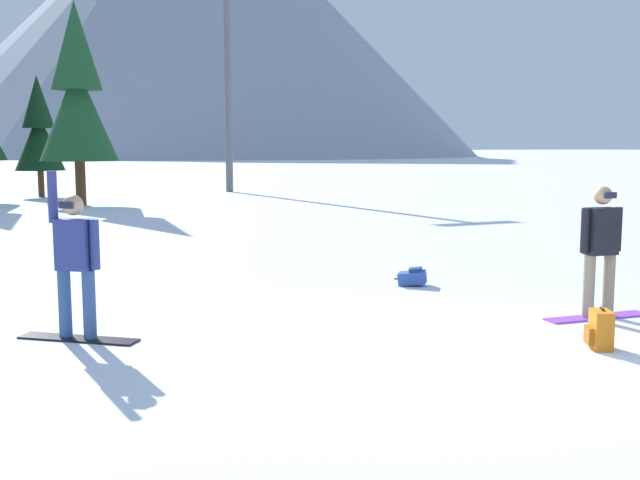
{
  "coord_description": "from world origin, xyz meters",
  "views": [
    {
      "loc": [
        -4.9,
        -6.71,
        2.26
      ],
      "look_at": [
        -0.68,
        2.44,
        1.0
      ],
      "focal_mm": 42.07,
      "sensor_mm": 36.0,
      "label": 1
    }
  ],
  "objects_px": {
    "backpack_blue": "(413,277)",
    "pine_tree_young": "(39,131)",
    "snowboarder_foreground": "(601,249)",
    "pine_tree_broad": "(77,95)",
    "backpack_orange": "(600,330)",
    "snowboarder_midground": "(75,261)",
    "ski_lift_tower": "(228,58)"
  },
  "relations": [
    {
      "from": "backpack_orange",
      "to": "pine_tree_young",
      "type": "xyz_separation_m",
      "value": [
        -3.58,
        29.65,
        2.73
      ]
    },
    {
      "from": "backpack_blue",
      "to": "ski_lift_tower",
      "type": "height_order",
      "value": "ski_lift_tower"
    },
    {
      "from": "ski_lift_tower",
      "to": "backpack_blue",
      "type": "bearing_deg",
      "value": -101.41
    },
    {
      "from": "pine_tree_young",
      "to": "backpack_blue",
      "type": "bearing_deg",
      "value": -81.69
    },
    {
      "from": "ski_lift_tower",
      "to": "snowboarder_foreground",
      "type": "bearing_deg",
      "value": -98.3
    },
    {
      "from": "pine_tree_young",
      "to": "ski_lift_tower",
      "type": "bearing_deg",
      "value": 1.5
    },
    {
      "from": "pine_tree_broad",
      "to": "pine_tree_young",
      "type": "bearing_deg",
      "value": 100.12
    },
    {
      "from": "backpack_orange",
      "to": "pine_tree_young",
      "type": "bearing_deg",
      "value": 96.88
    },
    {
      "from": "snowboarder_foreground",
      "to": "pine_tree_broad",
      "type": "bearing_deg",
      "value": 99.21
    },
    {
      "from": "pine_tree_broad",
      "to": "ski_lift_tower",
      "type": "xyz_separation_m",
      "value": [
        7.89,
        5.87,
        2.38
      ]
    },
    {
      "from": "snowboarder_midground",
      "to": "backpack_blue",
      "type": "relative_size",
      "value": 3.53
    },
    {
      "from": "backpack_orange",
      "to": "backpack_blue",
      "type": "relative_size",
      "value": 0.84
    },
    {
      "from": "snowboarder_foreground",
      "to": "snowboarder_midground",
      "type": "bearing_deg",
      "value": 165.07
    },
    {
      "from": "snowboarder_foreground",
      "to": "pine_tree_young",
      "type": "height_order",
      "value": "pine_tree_young"
    },
    {
      "from": "backpack_blue",
      "to": "backpack_orange",
      "type": "bearing_deg",
      "value": -91.95
    },
    {
      "from": "pine_tree_young",
      "to": "snowboarder_midground",
      "type": "bearing_deg",
      "value": -93.63
    },
    {
      "from": "snowboarder_midground",
      "to": "backpack_blue",
      "type": "bearing_deg",
      "value": 13.76
    },
    {
      "from": "snowboarder_foreground",
      "to": "pine_tree_young",
      "type": "bearing_deg",
      "value": 99.39
    },
    {
      "from": "snowboarder_midground",
      "to": "snowboarder_foreground",
      "type": "bearing_deg",
      "value": -14.93
    },
    {
      "from": "backpack_blue",
      "to": "pine_tree_young",
      "type": "xyz_separation_m",
      "value": [
        -3.72,
        25.45,
        2.8
      ]
    },
    {
      "from": "pine_tree_broad",
      "to": "ski_lift_tower",
      "type": "distance_m",
      "value": 10.12
    },
    {
      "from": "backpack_blue",
      "to": "pine_tree_broad",
      "type": "distance_m",
      "value": 20.41
    },
    {
      "from": "snowboarder_midground",
      "to": "backpack_blue",
      "type": "height_order",
      "value": "snowboarder_midground"
    },
    {
      "from": "backpack_orange",
      "to": "backpack_blue",
      "type": "distance_m",
      "value": 4.2
    },
    {
      "from": "snowboarder_foreground",
      "to": "backpack_blue",
      "type": "relative_size",
      "value": 3.12
    },
    {
      "from": "snowboarder_foreground",
      "to": "backpack_orange",
      "type": "bearing_deg",
      "value": -134.27
    },
    {
      "from": "snowboarder_foreground",
      "to": "backpack_orange",
      "type": "xyz_separation_m",
      "value": [
        -1.13,
        -1.16,
        -0.71
      ]
    },
    {
      "from": "pine_tree_broad",
      "to": "pine_tree_young",
      "type": "relative_size",
      "value": 1.43
    },
    {
      "from": "backpack_blue",
      "to": "pine_tree_young",
      "type": "bearing_deg",
      "value": 98.31
    },
    {
      "from": "snowboarder_foreground",
      "to": "pine_tree_broad",
      "type": "height_order",
      "value": "pine_tree_broad"
    },
    {
      "from": "backpack_orange",
      "to": "pine_tree_broad",
      "type": "xyz_separation_m",
      "value": [
        -2.57,
        24.01,
        3.99
      ]
    },
    {
      "from": "snowboarder_foreground",
      "to": "ski_lift_tower",
      "type": "distance_m",
      "value": 29.57
    }
  ]
}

